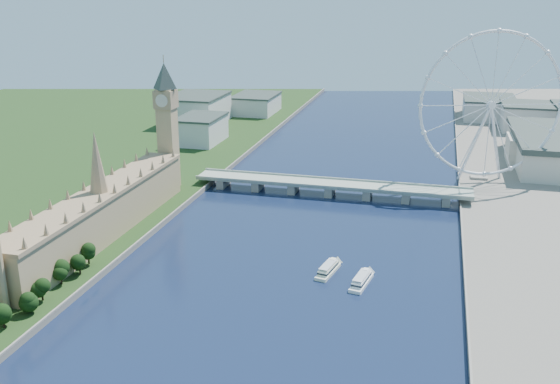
% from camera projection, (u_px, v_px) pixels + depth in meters
% --- Properties ---
extents(tree_row, '(8.73, 168.73, 22.04)m').
position_uv_depth(tree_row, '(1.00, 319.00, 292.92)').
color(tree_row, black).
rests_on(tree_row, ground).
extents(parliament_range, '(24.00, 200.00, 70.00)m').
position_uv_depth(parliament_range, '(101.00, 213.00, 404.16)').
color(parliament_range, tan).
rests_on(parliament_range, ground).
extents(big_ben, '(20.02, 20.02, 110.00)m').
position_uv_depth(big_ben, '(166.00, 110.00, 488.58)').
color(big_ben, tan).
rests_on(big_ben, ground).
extents(westminster_bridge, '(220.00, 22.00, 9.50)m').
position_uv_depth(westminster_bridge, '(330.00, 187.00, 497.48)').
color(westminster_bridge, gray).
rests_on(westminster_bridge, ground).
extents(london_eye, '(113.60, 39.12, 124.30)m').
position_uv_depth(london_eye, '(491.00, 106.00, 501.01)').
color(london_eye, silver).
rests_on(london_eye, ground).
extents(county_hall, '(54.00, 144.00, 35.00)m').
position_uv_depth(county_hall, '(540.00, 166.00, 578.14)').
color(county_hall, beige).
rests_on(county_hall, ground).
extents(city_skyline, '(505.00, 280.00, 32.00)m').
position_uv_depth(city_skyline, '(402.00, 115.00, 724.47)').
color(city_skyline, beige).
rests_on(city_skyline, ground).
extents(tour_boat_near, '(12.48, 29.02, 6.21)m').
position_uv_depth(tour_boat_near, '(328.00, 273.00, 362.00)').
color(tour_boat_near, white).
rests_on(tour_boat_near, ground).
extents(tour_boat_far, '(12.16, 29.45, 6.31)m').
position_uv_depth(tour_boat_far, '(361.00, 284.00, 348.21)').
color(tour_boat_far, white).
rests_on(tour_boat_far, ground).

